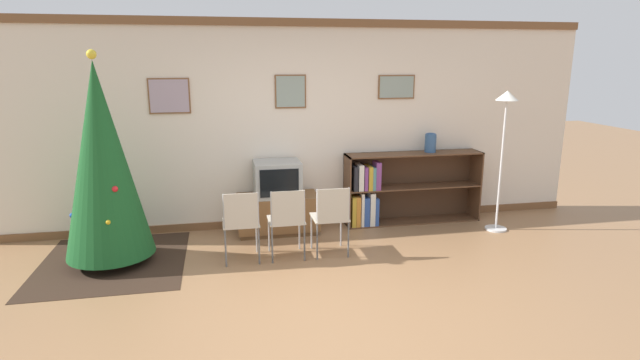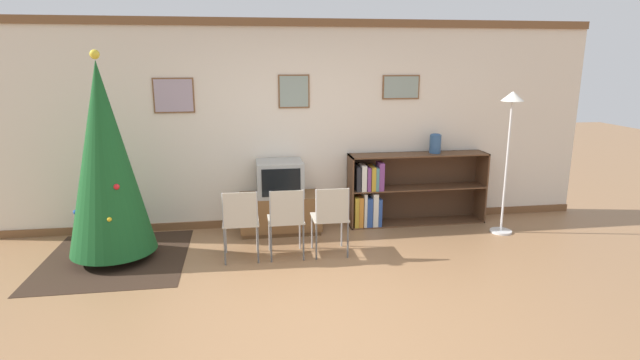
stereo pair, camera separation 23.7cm
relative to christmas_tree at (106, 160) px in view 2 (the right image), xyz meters
name	(u,v)px [view 2 (the right image)]	position (x,y,z in m)	size (l,w,h in m)	color
ground_plane	(322,306)	(2.14, -1.45, -1.15)	(24.00, 24.00, 0.00)	#936B47
wall_back	(293,125)	(2.14, 0.96, 0.21)	(8.13, 0.11, 2.70)	silver
area_rug	(116,259)	(0.00, 0.00, -1.14)	(1.56, 1.71, 0.01)	#332319
christmas_tree	(106,160)	(0.00, 0.00, 0.00)	(0.93, 0.93, 2.29)	maroon
tv_console	(280,213)	(1.92, 0.65, -0.90)	(1.04, 0.50, 0.49)	brown
television	(280,178)	(1.92, 0.64, -0.43)	(0.59, 0.49, 0.45)	#9E9E99
folding_chair_left	(241,221)	(1.42, -0.27, -0.67)	(0.40, 0.40, 0.82)	#BCB29E
folding_chair_center	(286,218)	(1.92, -0.27, -0.67)	(0.40, 0.40, 0.82)	#BCB29E
folding_chair_right	(331,216)	(2.43, -0.27, -0.67)	(0.40, 0.40, 0.82)	#BCB29E
bookshelf	(394,191)	(3.48, 0.73, -0.69)	(1.88, 0.36, 0.97)	brown
vase	(435,143)	(4.03, 0.75, -0.05)	(0.15, 0.15, 0.26)	#335684
standing_lamp	(510,126)	(4.76, 0.17, 0.25)	(0.28, 0.28, 1.82)	silver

